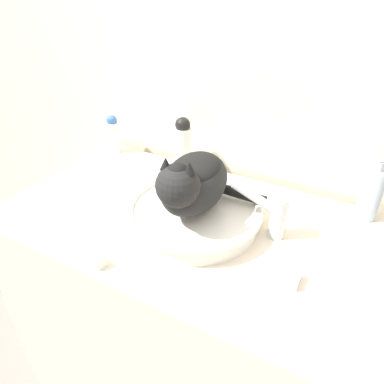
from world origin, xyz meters
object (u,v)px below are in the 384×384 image
cat (193,181)px  lotion_bottle_white (183,144)px  faucet (273,212)px  cream_tube (88,250)px  soap_pump_bottle (371,194)px  deodorant_stick (113,134)px  soap_bar (282,274)px

cat → lotion_bottle_white: 0.34m
faucet → lotion_bottle_white: lotion_bottle_white is taller
lotion_bottle_white → cream_tube: size_ratio=1.32×
faucet → soap_pump_bottle: bearing=-149.4°
cat → deodorant_stick: cat is taller
cat → deodorant_stick: bearing=-124.3°
deodorant_stick → soap_pump_bottle: soap_pump_bottle is taller
lotion_bottle_white → cream_tube: 0.51m
cat → soap_bar: bearing=68.9°
soap_pump_bottle → faucet: bearing=-135.1°
lotion_bottle_white → soap_bar: lotion_bottle_white is taller
cat → faucet: 0.22m
faucet → deodorant_stick: bearing=-30.8°
cat → soap_bar: size_ratio=3.48×
deodorant_stick → cream_tube: deodorant_stick is taller
lotion_bottle_white → soap_bar: (0.46, -0.35, -0.09)m
soap_pump_bottle → cream_tube: (-0.58, -0.50, -0.06)m
lotion_bottle_white → soap_bar: 0.59m
faucet → lotion_bottle_white: size_ratio=0.79×
cream_tube → soap_bar: 0.47m
faucet → soap_bar: (0.07, -0.14, -0.06)m
cat → cream_tube: 0.31m
lotion_bottle_white → soap_pump_bottle: (0.60, 0.00, -0.02)m
soap_bar → soap_pump_bottle: bearing=68.5°
soap_pump_bottle → lotion_bottle_white: bearing=-180.0°
cat → soap_bar: 0.31m
lotion_bottle_white → soap_pump_bottle: lotion_bottle_white is taller
soap_pump_bottle → soap_bar: 0.38m
soap_pump_bottle → cream_tube: 0.77m
faucet → soap_pump_bottle: soap_pump_bottle is taller
faucet → soap_bar: bearing=103.0°
faucet → deodorant_stick: faucet is taller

